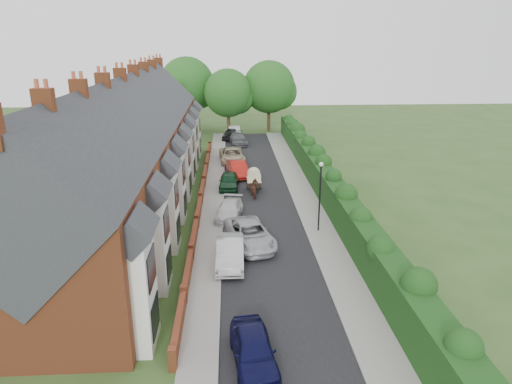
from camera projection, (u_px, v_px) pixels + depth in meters
ground at (277, 258)px, 28.81m from camera, size 140.00×140.00×0.00m
road at (258, 200)px, 39.19m from camera, size 6.00×58.00×0.02m
pavement_hedge_side at (305, 199)px, 39.39m from camera, size 2.20×58.00×0.12m
pavement_house_side at (213, 200)px, 38.96m from camera, size 1.70×58.00×0.12m
kerb_hedge_side at (293, 199)px, 39.33m from camera, size 0.18×58.00×0.13m
kerb_house_side at (223, 200)px, 39.00m from camera, size 0.18×58.00×0.13m
hedge at (327, 181)px, 39.00m from camera, size 2.10×58.00×2.85m
terrace_row at (129, 154)px, 36.24m from camera, size 9.05×40.50×11.50m
garden_wall_row at (201, 200)px, 37.83m from camera, size 0.35×40.35×1.10m
lamppost at (320, 188)px, 31.73m from camera, size 0.32×0.32×5.16m
tree_far_left at (230, 94)px, 64.78m from camera, size 7.14×6.80×9.29m
tree_far_right at (272, 88)px, 66.80m from camera, size 7.98×7.60×10.31m
tree_far_back at (190, 86)px, 67.00m from camera, size 8.40×8.00×10.82m
car_navy at (253, 349)px, 19.19m from camera, size 2.21×4.48×1.47m
car_silver_a at (230, 252)px, 27.83m from camera, size 1.71×4.75×1.56m
car_silver_b at (250, 234)px, 30.41m from camera, size 3.79×6.00×1.55m
car_white at (229, 210)px, 35.06m from camera, size 2.50×4.67×1.29m
car_green at (229, 181)px, 41.97m from camera, size 1.89×4.33×1.45m
car_red at (238, 169)px, 45.82m from camera, size 2.49×4.88×1.53m
car_beige at (232, 156)px, 50.94m from camera, size 3.05×5.86×1.58m
car_grey at (238, 139)px, 59.71m from camera, size 2.47×5.14×1.45m
car_black at (230, 134)px, 62.69m from camera, size 2.61×4.60×1.48m
horse at (255, 189)px, 39.57m from camera, size 1.06×1.89×1.52m
horse_cart at (254, 178)px, 41.27m from camera, size 1.30×2.88×2.08m
car_extra_far at (234, 132)px, 64.30m from camera, size 1.78×4.57×1.48m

